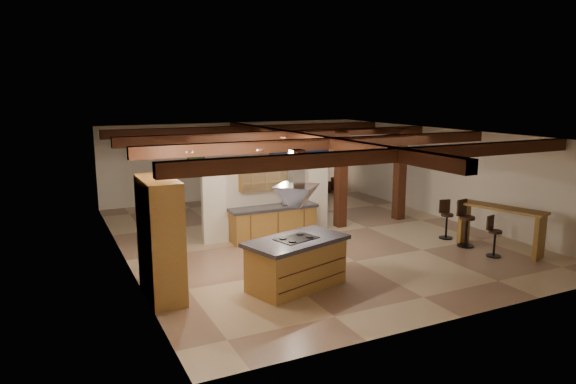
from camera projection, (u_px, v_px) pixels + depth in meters
name	position (u px, v px, depth m)	size (l,w,h in m)	color
ground	(307.00, 236.00, 14.63)	(12.00, 12.00, 0.00)	tan
room_walls	(308.00, 174.00, 14.29)	(12.00, 12.00, 12.00)	silver
ceiling_beams	(308.00, 139.00, 14.10)	(10.00, 12.00, 0.28)	#36180D
timber_posts	(372.00, 167.00, 15.80)	(2.50, 0.30, 2.90)	#36180D
partition_wall	(268.00, 198.00, 14.43)	(3.80, 0.18, 2.20)	silver
pantry_cabinet	(160.00, 238.00, 10.11)	(0.67, 1.60, 2.40)	olive
back_counter	(274.00, 223.00, 14.21)	(2.50, 0.66, 0.94)	olive
upper_display_cabinet	(270.00, 173.00, 14.12)	(1.80, 0.36, 0.95)	olive
range_hood	(296.00, 204.00, 10.47)	(1.10, 1.10, 1.40)	silver
back_windows	(300.00, 156.00, 20.78)	(2.70, 0.07, 1.70)	#36180D
framed_art	(196.00, 156.00, 18.90)	(0.65, 0.05, 0.85)	#36180D
recessed_cans	(248.00, 146.00, 11.29)	(3.16, 2.46, 0.03)	silver
kitchen_island	(296.00, 262.00, 10.71)	(2.38, 1.71, 1.06)	olive
dining_table	(282.00, 202.00, 17.73)	(1.68, 0.94, 0.59)	#422110
sofa	(303.00, 186.00, 20.59)	(2.23, 0.87, 0.65)	black
microwave	(291.00, 200.00, 14.33)	(0.43, 0.29, 0.24)	#AFAEB3
bar_counter	(501.00, 221.00, 13.16)	(1.19, 2.26, 1.15)	olive
side_table	(338.00, 184.00, 21.24)	(0.45, 0.45, 0.55)	#36180D
table_lamp	(338.00, 172.00, 21.14)	(0.30, 0.30, 0.36)	black
bar_stool_a	(494.00, 236.00, 12.72)	(0.37, 0.38, 1.02)	black
bar_stool_b	(465.00, 223.00, 13.54)	(0.43, 0.45, 1.24)	black
bar_stool_c	(446.00, 219.00, 14.31)	(0.39, 0.40, 1.08)	black
dining_chairs	(282.00, 194.00, 17.68)	(1.95, 1.95, 1.16)	#36180D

